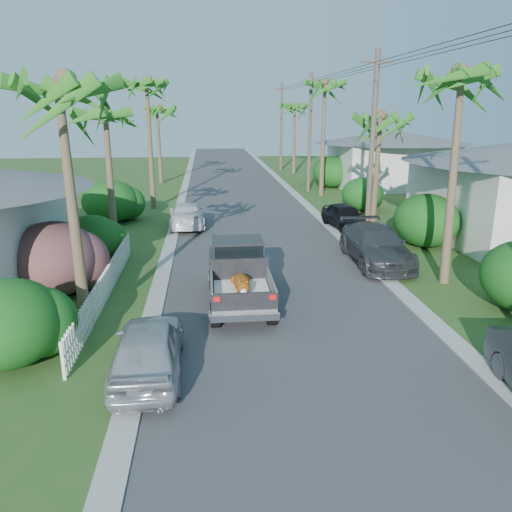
{
  "coord_description": "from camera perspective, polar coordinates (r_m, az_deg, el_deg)",
  "views": [
    {
      "loc": [
        -2.48,
        -11.09,
        6.23
      ],
      "look_at": [
        -0.84,
        5.34,
        1.4
      ],
      "focal_mm": 35.0,
      "sensor_mm": 36.0,
      "label": 1
    }
  ],
  "objects": [
    {
      "name": "shrub_r_b",
      "position": [
        24.87,
        18.91,
        3.87
      ],
      "size": [
        3.0,
        3.3,
        2.5
      ],
      "primitive_type": "ellipsoid",
      "color": "#124012",
      "rests_on": "ground"
    },
    {
      "name": "palm_l_d",
      "position": [
        45.27,
        -11.24,
        16.29
      ],
      "size": [
        4.4,
        4.4,
        7.7
      ],
      "color": "brown",
      "rests_on": "ground"
    },
    {
      "name": "pickup_truck",
      "position": [
        16.87,
        -2.02,
        -1.73
      ],
      "size": [
        1.98,
        5.12,
        2.06
      ],
      "color": "black",
      "rests_on": "ground"
    },
    {
      "name": "parked_car_ln",
      "position": [
        12.53,
        -12.22,
        -10.3
      ],
      "size": [
        1.7,
        4.11,
        1.39
      ],
      "primitive_type": "imported",
      "rotation": [
        0.0,
        0.0,
        3.16
      ],
      "color": "#BBBCC2",
      "rests_on": "ground"
    },
    {
      "name": "parked_car_rf",
      "position": [
        27.7,
        10.13,
        4.47
      ],
      "size": [
        2.1,
        4.09,
        1.33
      ],
      "primitive_type": "imported",
      "rotation": [
        0.0,
        0.0,
        0.14
      ],
      "color": "black",
      "rests_on": "ground"
    },
    {
      "name": "shrub_l_b",
      "position": [
        18.56,
        -22.11,
        -0.33
      ],
      "size": [
        3.0,
        3.3,
        2.6
      ],
      "primitive_type": "ellipsoid",
      "color": "#AA1857",
      "rests_on": "ground"
    },
    {
      "name": "parked_car_lf",
      "position": [
        27.86,
        -7.91,
        4.65
      ],
      "size": [
        2.05,
        4.69,
        1.34
      ],
      "primitive_type": "imported",
      "rotation": [
        0.0,
        0.0,
        3.18
      ],
      "color": "white",
      "rests_on": "ground"
    },
    {
      "name": "shrub_l_d",
      "position": [
        30.03,
        -16.29,
        6.02
      ],
      "size": [
        3.2,
        3.52,
        2.4
      ],
      "primitive_type": "ellipsoid",
      "color": "#124012",
      "rests_on": "ground"
    },
    {
      "name": "picket_fence",
      "position": [
        17.9,
        -16.74,
        -3.08
      ],
      "size": [
        0.1,
        11.0,
        1.0
      ],
      "primitive_type": "cube",
      "color": "white",
      "rests_on": "ground"
    },
    {
      "name": "ground",
      "position": [
        12.96,
        6.21,
        -12.54
      ],
      "size": [
        120.0,
        120.0,
        0.0
      ],
      "primitive_type": "plane",
      "color": "#2F5520",
      "rests_on": "ground"
    },
    {
      "name": "shrub_l_a",
      "position": [
        14.06,
        -26.35,
        -6.89
      ],
      "size": [
        2.6,
        2.86,
        2.2
      ],
      "primitive_type": "ellipsoid",
      "color": "#124012",
      "rests_on": "ground"
    },
    {
      "name": "curb_right",
      "position": [
        37.24,
        4.91,
        6.67
      ],
      "size": [
        0.6,
        100.0,
        0.06
      ],
      "primitive_type": "cube",
      "color": "#A5A39E",
      "rests_on": "ground"
    },
    {
      "name": "palm_r_a",
      "position": [
        19.25,
        22.72,
        18.68
      ],
      "size": [
        4.4,
        4.4,
        8.7
      ],
      "color": "brown",
      "rests_on": "ground"
    },
    {
      "name": "utility_pole_c",
      "position": [
        39.95,
        6.17,
        13.89
      ],
      "size": [
        1.6,
        0.26,
        9.0
      ],
      "color": "brown",
      "rests_on": "ground"
    },
    {
      "name": "parked_car_rm",
      "position": [
        21.55,
        13.54,
        1.17
      ],
      "size": [
        2.25,
        5.35,
        1.54
      ],
      "primitive_type": "imported",
      "rotation": [
        0.0,
        0.0,
        -0.02
      ],
      "color": "#34373A",
      "rests_on": "ground"
    },
    {
      "name": "road",
      "position": [
        36.7,
        -1.74,
        6.55
      ],
      "size": [
        8.0,
        100.0,
        0.02
      ],
      "primitive_type": "cube",
      "color": "#38383A",
      "rests_on": "ground"
    },
    {
      "name": "shrub_r_d",
      "position": [
        42.69,
        8.68,
        9.5
      ],
      "size": [
        3.2,
        3.52,
        2.6
      ],
      "primitive_type": "ellipsoid",
      "color": "#124012",
      "rests_on": "ground"
    },
    {
      "name": "shrub_l_c",
      "position": [
        22.28,
        -18.29,
        1.89
      ],
      "size": [
        2.4,
        2.64,
        2.0
      ],
      "primitive_type": "ellipsoid",
      "color": "#124012",
      "rests_on": "ground"
    },
    {
      "name": "utility_pole_b",
      "position": [
        25.46,
        13.13,
        12.23
      ],
      "size": [
        1.6,
        0.26,
        9.0
      ],
      "color": "brown",
      "rests_on": "ground"
    },
    {
      "name": "house_right_far",
      "position": [
        44.1,
        15.14,
        10.42
      ],
      "size": [
        9.0,
        8.0,
        4.6
      ],
      "color": "silver",
      "rests_on": "ground"
    },
    {
      "name": "utility_pole_d",
      "position": [
        54.71,
        2.9,
        14.59
      ],
      "size": [
        1.6,
        0.26,
        9.0
      ],
      "color": "brown",
      "rests_on": "ground"
    },
    {
      "name": "palm_l_c",
      "position": [
        33.32,
        -12.42,
        18.85
      ],
      "size": [
        4.4,
        4.4,
        9.2
      ],
      "color": "brown",
      "rests_on": "ground"
    },
    {
      "name": "palm_l_a",
      "position": [
        14.59,
        -21.56,
        17.99
      ],
      "size": [
        4.4,
        4.4,
        8.2
      ],
      "color": "brown",
      "rests_on": "ground"
    },
    {
      "name": "palm_r_b",
      "position": [
        27.62,
        14.0,
        15.27
      ],
      "size": [
        4.4,
        4.4,
        7.2
      ],
      "color": "brown",
      "rests_on": "ground"
    },
    {
      "name": "palm_r_c",
      "position": [
        38.14,
        7.91,
        18.99
      ],
      "size": [
        4.4,
        4.4,
        9.4
      ],
      "color": "brown",
      "rests_on": "ground"
    },
    {
      "name": "shrub_r_c",
      "position": [
        33.06,
        12.05,
        6.94
      ],
      "size": [
        2.6,
        2.86,
        2.1
      ],
      "primitive_type": "ellipsoid",
      "color": "#124012",
      "rests_on": "ground"
    },
    {
      "name": "palm_l_b",
      "position": [
        23.49,
        -16.92,
        15.44
      ],
      "size": [
        4.4,
        4.4,
        7.4
      ],
      "color": "brown",
      "rests_on": "ground"
    },
    {
      "name": "palm_r_d",
      "position": [
        51.87,
        4.47,
        16.83
      ],
      "size": [
        4.4,
        4.4,
        8.0
      ],
      "color": "brown",
      "rests_on": "ground"
    },
    {
      "name": "curb_left",
      "position": [
        36.66,
        -8.51,
        6.4
      ],
      "size": [
        0.6,
        100.0,
        0.06
      ],
      "primitive_type": "cube",
      "color": "#A5A39E",
      "rests_on": "ground"
    }
  ]
}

